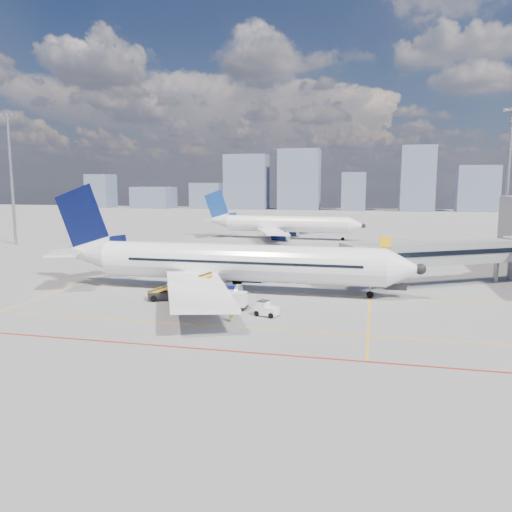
{
  "coord_description": "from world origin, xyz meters",
  "views": [
    {
      "loc": [
        14.0,
        -45.21,
        11.9
      ],
      "look_at": [
        1.56,
        8.21,
        4.0
      ],
      "focal_mm": 35.0,
      "sensor_mm": 36.0,
      "label": 1
    }
  ],
  "objects_px": {
    "second_aircraft": "(280,224)",
    "cargo_dolly": "(231,300)",
    "baggage_tug": "(266,309)",
    "belt_loader": "(173,293)",
    "main_aircraft": "(224,263)",
    "ramp_worker": "(232,312)"
  },
  "relations": [
    {
      "from": "second_aircraft",
      "to": "cargo_dolly",
      "type": "bearing_deg",
      "value": -80.67
    },
    {
      "from": "baggage_tug",
      "to": "belt_loader",
      "type": "relative_size",
      "value": 0.34
    },
    {
      "from": "second_aircraft",
      "to": "cargo_dolly",
      "type": "distance_m",
      "value": 63.18
    },
    {
      "from": "second_aircraft",
      "to": "belt_loader",
      "type": "xyz_separation_m",
      "value": [
        -0.35,
        -60.19,
        -2.51
      ]
    },
    {
      "from": "belt_loader",
      "to": "main_aircraft",
      "type": "bearing_deg",
      "value": 30.34
    },
    {
      "from": "second_aircraft",
      "to": "ramp_worker",
      "type": "xyz_separation_m",
      "value": [
        7.89,
        -66.95,
        -2.41
      ]
    },
    {
      "from": "main_aircraft",
      "to": "belt_loader",
      "type": "relative_size",
      "value": 6.27
    },
    {
      "from": "baggage_tug",
      "to": "cargo_dolly",
      "type": "relative_size",
      "value": 0.73
    },
    {
      "from": "second_aircraft",
      "to": "cargo_dolly",
      "type": "relative_size",
      "value": 11.61
    },
    {
      "from": "main_aircraft",
      "to": "second_aircraft",
      "type": "xyz_separation_m",
      "value": [
        -3.63,
        54.98,
        0.01
      ]
    },
    {
      "from": "cargo_dolly",
      "to": "main_aircraft",
      "type": "bearing_deg",
      "value": 111.89
    },
    {
      "from": "main_aircraft",
      "to": "cargo_dolly",
      "type": "relative_size",
      "value": 13.6
    },
    {
      "from": "second_aircraft",
      "to": "cargo_dolly",
      "type": "height_order",
      "value": "second_aircraft"
    },
    {
      "from": "baggage_tug",
      "to": "cargo_dolly",
      "type": "height_order",
      "value": "cargo_dolly"
    },
    {
      "from": "baggage_tug",
      "to": "belt_loader",
      "type": "distance_m",
      "value": 11.6
    },
    {
      "from": "cargo_dolly",
      "to": "second_aircraft",
      "type": "bearing_deg",
      "value": 96.55
    },
    {
      "from": "ramp_worker",
      "to": "belt_loader",
      "type": "bearing_deg",
      "value": 64.47
    },
    {
      "from": "second_aircraft",
      "to": "ramp_worker",
      "type": "relative_size",
      "value": 22.22
    },
    {
      "from": "main_aircraft",
      "to": "baggage_tug",
      "type": "distance_m",
      "value": 11.95
    },
    {
      "from": "baggage_tug",
      "to": "belt_loader",
      "type": "height_order",
      "value": "belt_loader"
    },
    {
      "from": "cargo_dolly",
      "to": "ramp_worker",
      "type": "relative_size",
      "value": 1.91
    },
    {
      "from": "main_aircraft",
      "to": "second_aircraft",
      "type": "height_order",
      "value": "main_aircraft"
    }
  ]
}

